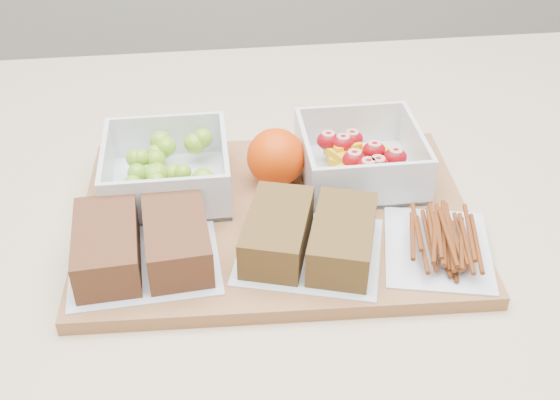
% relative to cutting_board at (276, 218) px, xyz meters
% --- Properties ---
extents(cutting_board, '(0.43, 0.32, 0.02)m').
position_rel_cutting_board_xyz_m(cutting_board, '(0.00, 0.00, 0.00)').
color(cutting_board, '#9B6840').
rests_on(cutting_board, counter).
extents(grape_container, '(0.14, 0.14, 0.06)m').
position_rel_cutting_board_xyz_m(grape_container, '(-0.11, 0.06, 0.03)').
color(grape_container, silver).
rests_on(grape_container, cutting_board).
extents(fruit_container, '(0.14, 0.14, 0.06)m').
position_rel_cutting_board_xyz_m(fruit_container, '(0.10, 0.06, 0.03)').
color(fruit_container, silver).
rests_on(fruit_container, cutting_board).
extents(orange, '(0.07, 0.07, 0.07)m').
position_rel_cutting_board_xyz_m(orange, '(0.01, 0.06, 0.04)').
color(orange, '#DD4005').
rests_on(orange, cutting_board).
extents(sandwich_bag_left, '(0.15, 0.14, 0.04)m').
position_rel_cutting_board_xyz_m(sandwich_bag_left, '(-0.14, -0.06, 0.03)').
color(sandwich_bag_left, silver).
rests_on(sandwich_bag_left, cutting_board).
extents(sandwich_bag_center, '(0.17, 0.16, 0.04)m').
position_rel_cutting_board_xyz_m(sandwich_bag_center, '(0.03, -0.07, 0.03)').
color(sandwich_bag_center, silver).
rests_on(sandwich_bag_center, cutting_board).
extents(pretzel_bag, '(0.13, 0.15, 0.03)m').
position_rel_cutting_board_xyz_m(pretzel_bag, '(0.16, -0.08, 0.02)').
color(pretzel_bag, silver).
rests_on(pretzel_bag, cutting_board).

